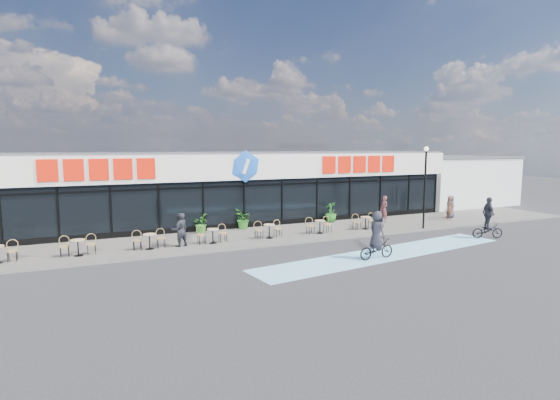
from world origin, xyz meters
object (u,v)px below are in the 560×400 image
patron_right (179,230)px  pedestrian_a (384,209)px  potted_plant_mid (244,219)px  cyclist_a (377,241)px  lamp_post (425,180)px  potted_plant_right (331,212)px  patron_left (182,230)px  cyclist_b (488,222)px  pedestrian_c (451,207)px  potted_plant_left (200,223)px  pedestrian_b (450,208)px

patron_right → pedestrian_a: 13.43m
potted_plant_mid → cyclist_a: cyclist_a is taller
lamp_post → potted_plant_right: (-3.88, 4.22, -2.26)m
potted_plant_right → patron_left: patron_left is taller
patron_right → pedestrian_a: size_ratio=0.94×
lamp_post → cyclist_b: bearing=-65.0°
pedestrian_c → cyclist_b: size_ratio=0.68×
potted_plant_left → cyclist_b: cyclist_b is taller
potted_plant_left → patron_right: 3.42m
potted_plant_left → pedestrian_b: 16.45m
lamp_post → patron_right: (-14.23, 1.31, -2.09)m
lamp_post → cyclist_a: bearing=-146.7°
potted_plant_mid → cyclist_b: (11.35, -7.56, 0.20)m
potted_plant_right → pedestrian_b: (7.67, -2.52, 0.15)m
potted_plant_mid → pedestrian_a: pedestrian_a is taller
potted_plant_left → cyclist_b: bearing=-28.1°
pedestrian_c → cyclist_a: 13.01m
patron_right → cyclist_a: (7.54, -5.70, -0.09)m
pedestrian_b → potted_plant_mid: bearing=77.7°
potted_plant_mid → pedestrian_c: pedestrian_c is taller
lamp_post → cyclist_b: (1.52, -3.26, -2.12)m
patron_right → pedestrian_b: 18.02m
lamp_post → pedestrian_b: lamp_post is taller
potted_plant_mid → pedestrian_c: size_ratio=0.78×
lamp_post → pedestrian_c: bearing=27.1°
potted_plant_left → cyclist_a: bearing=-56.2°
patron_left → cyclist_b: 16.27m
pedestrian_b → cyclist_b: 5.46m
patron_left → pedestrian_c: (18.61, 1.11, -0.06)m
pedestrian_b → cyclist_b: bearing=153.8°
potted_plant_mid → pedestrian_a: size_ratio=0.69×
potted_plant_left → pedestrian_a: pedestrian_a is taller
potted_plant_right → cyclist_b: cyclist_b is taller
potted_plant_left → pedestrian_c: 17.03m
potted_plant_mid → cyclist_a: bearing=-70.2°
patron_left → pedestrian_c: 18.64m
potted_plant_mid → cyclist_b: bearing=-33.7°
potted_plant_right → patron_right: size_ratio=0.79×
patron_right → cyclist_a: bearing=135.0°
pedestrian_c → cyclist_b: cyclist_b is taller
lamp_post → potted_plant_left: 13.36m
lamp_post → potted_plant_left: size_ratio=4.58×
potted_plant_left → pedestrian_b: pedestrian_b is taller
pedestrian_a → pedestrian_b: pedestrian_a is taller
lamp_post → patron_left: (-14.14, 1.18, -2.08)m
patron_left → cyclist_a: cyclist_a is taller
patron_right → pedestrian_a: bearing=177.8°
cyclist_a → pedestrian_a: bearing=50.4°
pedestrian_a → cyclist_a: 9.14m
lamp_post → potted_plant_right: bearing=132.6°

